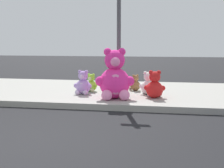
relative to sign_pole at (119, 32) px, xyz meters
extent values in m
plane|color=black|center=(-1.00, -4.40, -1.85)|extent=(60.00, 60.00, 0.00)
cube|color=#9E9B93|center=(-1.00, 0.80, -1.77)|extent=(28.00, 4.40, 0.15)
cylinder|color=#4C4C51|center=(0.00, 0.00, -0.10)|extent=(0.11, 0.11, 3.20)
sphere|color=#F22D93|center=(-0.02, -0.55, -1.30)|extent=(0.79, 0.79, 0.79)
ellipsoid|color=pink|center=(0.05, -0.82, -1.30)|extent=(0.46, 0.27, 0.51)
sphere|color=#F22D93|center=(-0.02, -0.55, -0.72)|extent=(0.52, 0.52, 0.52)
sphere|color=pink|center=(0.04, -0.76, -0.75)|extent=(0.24, 0.24, 0.24)
sphere|color=#F22D93|center=(0.16, -0.51, -0.51)|extent=(0.20, 0.20, 0.20)
sphere|color=#F22D93|center=(0.37, -0.56, -1.25)|extent=(0.25, 0.25, 0.25)
sphere|color=pink|center=(0.27, -0.82, -1.56)|extent=(0.27, 0.27, 0.27)
sphere|color=#F22D93|center=(-0.19, -0.59, -0.51)|extent=(0.20, 0.20, 0.20)
sphere|color=#F22D93|center=(-0.36, -0.73, -1.25)|extent=(0.25, 0.25, 0.25)
sphere|color=pink|center=(-0.15, -0.92, -1.56)|extent=(0.27, 0.27, 0.27)
sphere|color=#B28CD8|center=(-0.99, -0.06, -1.49)|extent=(0.41, 0.41, 0.41)
ellipsoid|color=silver|center=(-0.99, -0.21, -1.49)|extent=(0.23, 0.10, 0.27)
sphere|color=#B28CD8|center=(-0.99, -0.06, -1.19)|extent=(0.27, 0.27, 0.27)
sphere|color=silver|center=(-0.99, -0.17, -1.20)|extent=(0.12, 0.12, 0.12)
sphere|color=#B28CD8|center=(-0.89, -0.06, -1.08)|extent=(0.10, 0.10, 0.10)
sphere|color=#B28CD8|center=(-0.79, -0.12, -1.46)|extent=(0.13, 0.13, 0.13)
sphere|color=silver|center=(-0.88, -0.24, -1.63)|extent=(0.14, 0.14, 0.14)
sphere|color=#B28CD8|center=(-1.08, -0.05, -1.08)|extent=(0.10, 0.10, 0.10)
sphere|color=#B28CD8|center=(-1.18, -0.10, -1.46)|extent=(0.13, 0.13, 0.13)
sphere|color=silver|center=(-1.11, -0.23, -1.63)|extent=(0.14, 0.14, 0.14)
sphere|color=red|center=(0.99, -0.33, -1.48)|extent=(0.44, 0.44, 0.44)
ellipsoid|color=#DB7B7B|center=(0.98, -0.17, -1.48)|extent=(0.25, 0.11, 0.28)
sphere|color=red|center=(0.99, -0.33, -1.15)|extent=(0.29, 0.29, 0.29)
sphere|color=#DB7B7B|center=(0.98, -0.20, -1.17)|extent=(0.13, 0.13, 0.13)
sphere|color=red|center=(0.89, -0.33, -1.04)|extent=(0.11, 0.11, 0.11)
sphere|color=red|center=(0.78, -0.28, -1.45)|extent=(0.14, 0.14, 0.14)
sphere|color=#DB7B7B|center=(0.86, -0.15, -1.62)|extent=(0.15, 0.15, 0.15)
sphere|color=red|center=(1.09, -0.32, -1.04)|extent=(0.11, 0.11, 0.11)
sphere|color=red|center=(1.19, -0.26, -1.45)|extent=(0.14, 0.14, 0.14)
sphere|color=#DB7B7B|center=(1.10, -0.13, -1.62)|extent=(0.15, 0.15, 0.15)
sphere|color=tan|center=(-0.13, 0.92, -1.52)|extent=(0.36, 0.36, 0.36)
ellipsoid|color=beige|center=(-0.25, 0.87, -1.52)|extent=(0.14, 0.21, 0.23)
sphere|color=tan|center=(-0.13, 0.92, -1.25)|extent=(0.24, 0.24, 0.24)
sphere|color=beige|center=(-0.22, 0.88, -1.26)|extent=(0.11, 0.11, 0.11)
sphere|color=tan|center=(-0.10, 0.84, -1.15)|extent=(0.09, 0.09, 0.09)
sphere|color=tan|center=(-0.12, 0.74, -1.49)|extent=(0.11, 0.11, 0.11)
sphere|color=beige|center=(-0.24, 0.77, -1.64)|extent=(0.12, 0.12, 0.12)
sphere|color=tan|center=(-0.15, 0.99, -1.15)|extent=(0.09, 0.09, 0.09)
sphere|color=tan|center=(-0.23, 1.06, -1.49)|extent=(0.11, 0.11, 0.11)
sphere|color=beige|center=(-0.31, 0.96, -1.64)|extent=(0.12, 0.12, 0.12)
sphere|color=#8CD133|center=(-0.88, 0.44, -1.54)|extent=(0.32, 0.32, 0.32)
ellipsoid|color=#B8DE87|center=(-0.90, 0.32, -1.54)|extent=(0.19, 0.10, 0.21)
sphere|color=#8CD133|center=(-0.88, 0.44, -1.30)|extent=(0.21, 0.21, 0.21)
sphere|color=#B8DE87|center=(-0.90, 0.35, -1.31)|extent=(0.10, 0.10, 0.10)
sphere|color=#8CD133|center=(-0.81, 0.42, -1.21)|extent=(0.08, 0.08, 0.08)
sphere|color=#8CD133|center=(-0.74, 0.37, -1.51)|extent=(0.10, 0.10, 0.10)
sphere|color=#B8DE87|center=(-0.82, 0.29, -1.64)|extent=(0.11, 0.11, 0.11)
sphere|color=#8CD133|center=(-0.95, 0.45, -1.21)|extent=(0.08, 0.08, 0.08)
sphere|color=#8CD133|center=(-1.04, 0.42, -1.51)|extent=(0.10, 0.10, 0.10)
sphere|color=#B8DE87|center=(-0.99, 0.32, -1.64)|extent=(0.11, 0.11, 0.11)
sphere|color=white|center=(0.79, 0.19, -1.50)|extent=(0.40, 0.40, 0.40)
ellipsoid|color=white|center=(0.78, 0.34, -1.50)|extent=(0.22, 0.10, 0.26)
sphere|color=white|center=(0.79, 0.19, -1.21)|extent=(0.26, 0.26, 0.26)
sphere|color=white|center=(0.78, 0.30, -1.22)|extent=(0.12, 0.12, 0.12)
sphere|color=white|center=(0.70, 0.19, -1.10)|extent=(0.10, 0.10, 0.10)
sphere|color=white|center=(0.60, 0.23, -1.47)|extent=(0.12, 0.12, 0.12)
sphere|color=white|center=(0.67, 0.35, -1.63)|extent=(0.14, 0.14, 0.14)
sphere|color=white|center=(0.88, 0.20, -1.10)|extent=(0.10, 0.10, 0.10)
sphere|color=white|center=(0.97, 0.26, -1.47)|extent=(0.12, 0.12, 0.12)
sphere|color=white|center=(0.89, 0.37, -1.63)|extent=(0.14, 0.14, 0.14)
sphere|color=olive|center=(0.37, 0.80, -1.55)|extent=(0.30, 0.30, 0.30)
ellipsoid|color=tan|center=(0.30, 0.88, -1.55)|extent=(0.16, 0.16, 0.19)
sphere|color=olive|center=(0.37, 0.80, -1.33)|extent=(0.20, 0.20, 0.20)
sphere|color=tan|center=(0.31, 0.86, -1.34)|extent=(0.09, 0.09, 0.09)
sphere|color=olive|center=(0.32, 0.75, -1.25)|extent=(0.07, 0.07, 0.07)
sphere|color=olive|center=(0.25, 0.73, -1.53)|extent=(0.09, 0.09, 0.09)
sphere|color=tan|center=(0.22, 0.83, -1.65)|extent=(0.10, 0.10, 0.10)
sphere|color=olive|center=(0.42, 0.85, -1.25)|extent=(0.07, 0.07, 0.07)
sphere|color=olive|center=(0.45, 0.93, -1.53)|extent=(0.09, 0.09, 0.09)
sphere|color=tan|center=(0.34, 0.95, -1.65)|extent=(0.10, 0.10, 0.10)
camera|label=1|loc=(1.35, -8.46, -0.25)|focal=50.84mm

